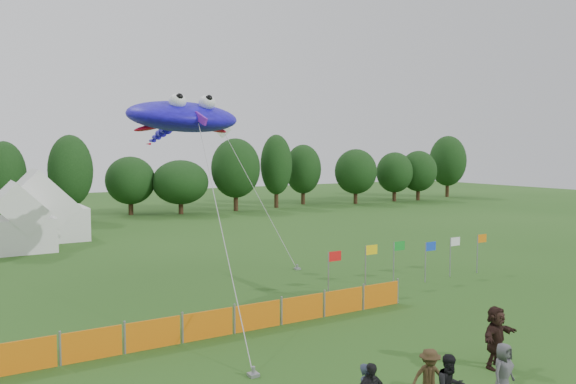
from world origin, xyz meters
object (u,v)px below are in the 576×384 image
tent_right (45,213)px  spectator_c (430,378)px  spectator_e (503,372)px  stingray_kite (181,118)px  tent_left (20,223)px  spectator_f (496,337)px  barrier_fence (208,325)px

tent_right → spectator_c: tent_right is taller
spectator_e → tent_right: bearing=92.6°
stingray_kite → spectator_e: bearing=-82.4°
tent_right → tent_left: bearing=-118.6°
tent_left → spectator_f: bearing=-70.6°
tent_left → stingray_kite: bearing=-65.0°
barrier_fence → stingray_kite: bearing=75.0°
spectator_c → barrier_fence: bearing=134.9°
tent_right → stingray_kite: size_ratio=0.28×
tent_right → barrier_fence: bearing=-86.1°
tent_right → spectator_f: size_ratio=2.93×
tent_left → spectator_c: (6.74, -30.68, -1.08)m
tent_right → spectator_f: bearing=-75.9°
spectator_e → stingray_kite: size_ratio=0.08×
tent_left → spectator_c: bearing=-77.6°
tent_right → spectator_c: 34.80m
spectator_e → barrier_fence: bearing=110.8°
barrier_fence → stingray_kite: (2.45, 9.11, 7.86)m
spectator_c → spectator_e: (1.95, -0.75, 0.01)m
barrier_fence → spectator_e: spectator_e is taller
tent_right → spectator_f: (8.40, -33.56, -1.05)m
spectator_c → tent_left: bearing=127.5°
barrier_fence → stingray_kite: size_ratio=0.87×
barrier_fence → tent_right: bearing=93.9°
barrier_fence → spectator_c: spectator_c is taller
tent_left → spectator_f: tent_left is taller
tent_right → spectator_c: bearing=-82.3°
spectator_e → spectator_f: 2.43m
tent_left → barrier_fence: tent_left is taller
tent_right → spectator_e: 35.85m
barrier_fence → spectator_e: (4.81, -8.74, 0.29)m
tent_left → spectator_e: bearing=-74.5°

